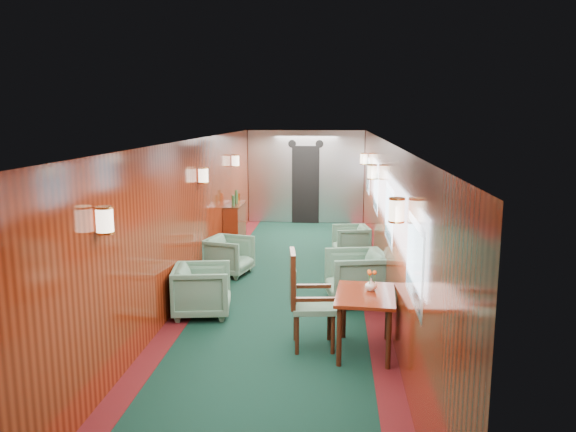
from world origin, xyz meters
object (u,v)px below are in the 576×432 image
Objects in this scene: armchair_left_far at (229,256)px; armchair_right_near at (356,277)px; armchair_left_near at (202,290)px; dining_table at (365,303)px; side_chair at (304,296)px; credenza at (235,225)px; armchair_right_far at (351,241)px.

armchair_right_near reaches higher than armchair_left_far.
dining_table is at bearing -124.71° from armchair_left_near.
armchair_left_far is (-1.50, 3.04, -0.31)m from side_chair.
dining_table is 0.84× the size of credenza.
side_chair is (-0.72, 0.09, 0.04)m from dining_table.
armchair_left_near reaches higher than armchair_left_far.
dining_table is 2.47m from armchair_left_near.
dining_table is at bearing -9.06° from armchair_right_far.
credenza reaches higher than armchair_left_near.
armchair_right_far is at bearing 74.87° from side_chair.
credenza is 1.65× the size of armchair_left_far.
armchair_left_far is at bearing -65.77° from armchair_right_far.
armchair_left_near is (-1.49, 1.00, -0.29)m from side_chair.
armchair_right_near is at bearing -106.09° from armchair_left_far.
armchair_left_far is at bearing -131.94° from armchair_right_near.
armchair_right_near is at bearing 95.44° from dining_table.
armchair_left_near is at bearing -164.58° from armchair_left_far.
dining_table is 1.29× the size of armchair_left_near.
side_chair is 1.81m from armchair_left_near.
armchair_left_near is at bearing -86.29° from credenza.
side_chair is 3.40m from armchair_left_far.
armchair_right_near is 1.25× the size of armchair_right_far.
dining_table is 5.73m from credenza.
armchair_left_near is 1.07× the size of armchair_left_far.
credenza is 2.06m from armchair_left_far.
armchair_right_near reaches higher than dining_table.
credenza is 1.54× the size of armchair_left_near.
credenza is at bearing -113.11° from armchair_right_far.
armchair_right_near is (2.18, -1.32, 0.06)m from armchair_left_far.
side_chair is at bearing -132.26° from armchair_left_near.
credenza is at bearing 22.24° from armchair_left_far.
armchair_left_near is (-2.20, 1.09, -0.25)m from dining_table.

